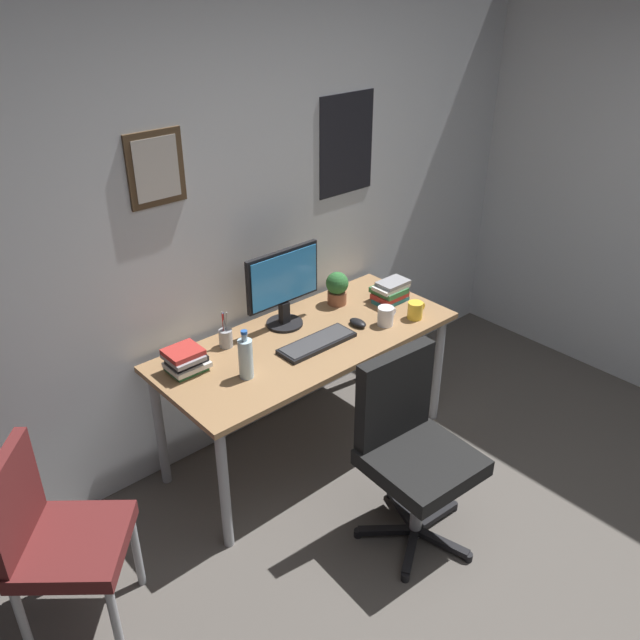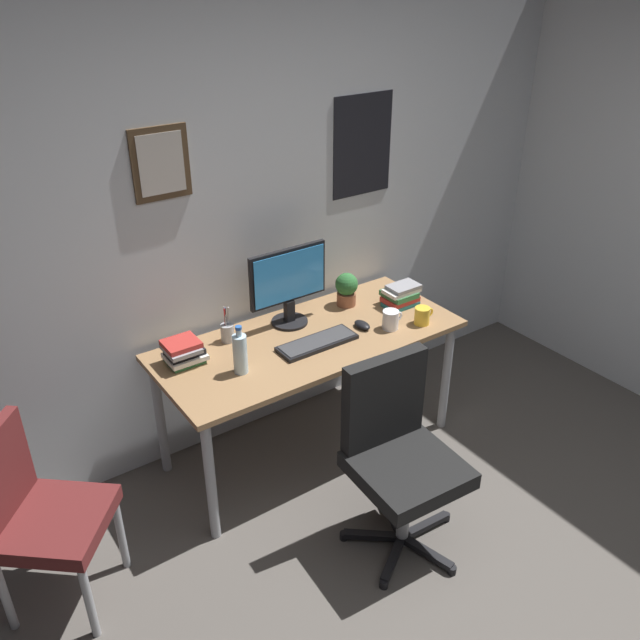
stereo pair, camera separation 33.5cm
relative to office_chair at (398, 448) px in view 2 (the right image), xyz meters
The scene contains 14 objects.
wall_back 1.43m from the office_chair, 91.86° to the left, with size 4.40×0.10×2.60m.
desk 0.78m from the office_chair, 87.11° to the left, with size 1.64×0.71×0.73m.
office_chair is the anchor object (origin of this frame).
side_chair 1.56m from the office_chair, 158.33° to the left, with size 0.59×0.59×0.88m.
monitor 1.07m from the office_chair, 87.58° to the left, with size 0.46×0.20×0.43m.
keyboard 0.72m from the office_chair, 87.38° to the left, with size 0.43×0.15×0.03m.
computer_mouse 0.80m from the office_chair, 64.47° to the left, with size 0.06×0.11×0.04m.
water_bottle 0.86m from the office_chair, 121.06° to the left, with size 0.07×0.07×0.25m.
coffee_mug_near 0.87m from the office_chair, 40.88° to the left, with size 0.12×0.08×0.10m.
coffee_mug_far 0.80m from the office_chair, 53.03° to the left, with size 0.13×0.09×0.10m.
potted_plant 1.10m from the office_chair, 66.17° to the left, with size 0.13×0.13×0.20m.
pen_cup 1.07m from the office_chair, 108.37° to the left, with size 0.07×0.07×0.20m.
book_stack_left 1.07m from the office_chair, 49.04° to the left, with size 0.20×0.17×0.13m.
book_stack_right 1.13m from the office_chair, 123.25° to the left, with size 0.19×0.17×0.12m.
Camera 2 is at (-1.61, -0.79, 2.50)m, focal length 37.28 mm.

